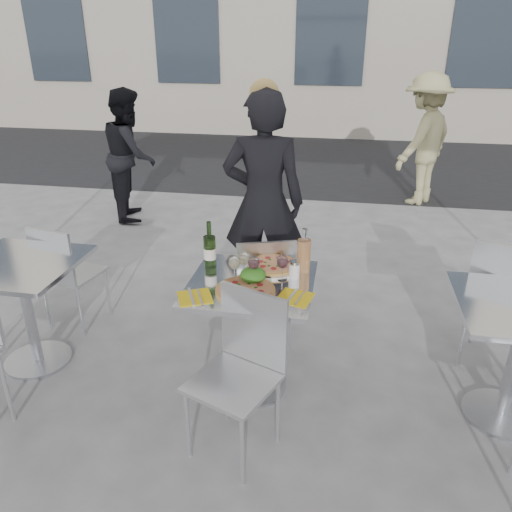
% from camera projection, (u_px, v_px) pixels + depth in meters
% --- Properties ---
extents(ground, '(80.00, 80.00, 0.00)m').
position_uv_depth(ground, '(252.00, 386.00, 3.20)').
color(ground, slate).
extents(street_asphalt, '(24.00, 5.00, 0.00)m').
position_uv_depth(street_asphalt, '(319.00, 159.00, 9.04)').
color(street_asphalt, black).
rests_on(street_asphalt, ground).
extents(main_table, '(0.72, 0.72, 0.75)m').
position_uv_depth(main_table, '(252.00, 313.00, 2.98)').
color(main_table, '#B7BABF').
rests_on(main_table, ground).
extents(side_table_left, '(0.72, 0.72, 0.75)m').
position_uv_depth(side_table_left, '(24.00, 292.00, 3.23)').
color(side_table_left, '#B7BABF').
rests_on(side_table_left, ground).
extents(chair_far, '(0.50, 0.50, 0.86)m').
position_uv_depth(chair_far, '(264.00, 284.00, 3.40)').
color(chair_far, silver).
rests_on(chair_far, ground).
extents(chair_near, '(0.53, 0.53, 0.88)m').
position_uv_depth(chair_near, '(243.00, 360.00, 2.58)').
color(chair_near, silver).
rests_on(chair_near, ground).
extents(side_chair_lfar, '(0.45, 0.45, 0.83)m').
position_uv_depth(side_chair_lfar, '(64.00, 269.00, 3.66)').
color(side_chair_lfar, silver).
rests_on(side_chair_lfar, ground).
extents(side_chair_rfar, '(0.57, 0.57, 0.94)m').
position_uv_depth(side_chair_rfar, '(505.00, 297.00, 3.13)').
color(side_chair_rfar, silver).
rests_on(side_chair_rfar, ground).
extents(woman_diner, '(0.66, 0.47, 1.74)m').
position_uv_depth(woman_diner, '(264.00, 203.00, 3.87)').
color(woman_diner, black).
rests_on(woman_diner, ground).
extents(pedestrian_a, '(0.79, 0.89, 1.53)m').
position_uv_depth(pedestrian_a, '(130.00, 155.00, 5.89)').
color(pedestrian_a, black).
rests_on(pedestrian_a, ground).
extents(pedestrian_b, '(1.11, 1.23, 1.66)m').
position_uv_depth(pedestrian_b, '(424.00, 140.00, 6.39)').
color(pedestrian_b, tan).
rests_on(pedestrian_b, ground).
extents(pizza_near, '(0.34, 0.34, 0.02)m').
position_uv_depth(pizza_near, '(245.00, 290.00, 2.78)').
color(pizza_near, tan).
rests_on(pizza_near, main_table).
extents(pizza_far, '(0.34, 0.34, 0.03)m').
position_uv_depth(pizza_far, '(274.00, 266.00, 3.07)').
color(pizza_far, white).
rests_on(pizza_far, main_table).
extents(salad_plate, '(0.22, 0.22, 0.09)m').
position_uv_depth(salad_plate, '(253.00, 276.00, 2.88)').
color(salad_plate, white).
rests_on(salad_plate, main_table).
extents(wine_bottle, '(0.07, 0.08, 0.29)m').
position_uv_depth(wine_bottle, '(210.00, 250.00, 3.04)').
color(wine_bottle, '#2B4C1C').
rests_on(wine_bottle, main_table).
extents(carafe, '(0.08, 0.08, 0.29)m').
position_uv_depth(carafe, '(304.00, 256.00, 2.95)').
color(carafe, '#E2A160').
rests_on(carafe, main_table).
extents(sugar_shaker, '(0.06, 0.06, 0.11)m').
position_uv_depth(sugar_shaker, '(294.00, 270.00, 2.93)').
color(sugar_shaker, white).
rests_on(sugar_shaker, main_table).
extents(wineglass_white_a, '(0.07, 0.07, 0.16)m').
position_uv_depth(wineglass_white_a, '(234.00, 263.00, 2.87)').
color(wineglass_white_a, white).
rests_on(wineglass_white_a, main_table).
extents(wineglass_white_b, '(0.07, 0.07, 0.16)m').
position_uv_depth(wineglass_white_b, '(244.00, 259.00, 2.93)').
color(wineglass_white_b, white).
rests_on(wineglass_white_b, main_table).
extents(wineglass_red_a, '(0.07, 0.07, 0.16)m').
position_uv_depth(wineglass_red_a, '(254.00, 264.00, 2.87)').
color(wineglass_red_a, white).
rests_on(wineglass_red_a, main_table).
extents(wineglass_red_b, '(0.07, 0.07, 0.16)m').
position_uv_depth(wineglass_red_b, '(282.00, 262.00, 2.88)').
color(wineglass_red_b, white).
rests_on(wineglass_red_b, main_table).
extents(napkin_left, '(0.24, 0.24, 0.01)m').
position_uv_depth(napkin_left, '(195.00, 297.00, 2.73)').
color(napkin_left, yellow).
rests_on(napkin_left, main_table).
extents(napkin_right, '(0.22, 0.22, 0.01)m').
position_uv_depth(napkin_right, '(295.00, 297.00, 2.72)').
color(napkin_right, yellow).
rests_on(napkin_right, main_table).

